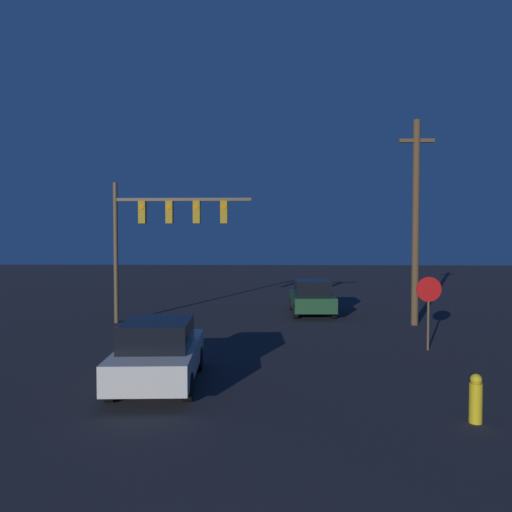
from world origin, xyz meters
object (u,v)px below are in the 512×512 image
(car_far, at_px, (312,297))
(fire_hydrant, at_px, (476,399))
(traffic_signal_mast, at_px, (160,224))
(car_near, at_px, (159,352))
(stop_sign, at_px, (429,299))
(utility_pole, at_px, (416,220))

(car_far, height_order, fire_hydrant, car_far)
(traffic_signal_mast, bearing_deg, car_near, -77.81)
(car_near, distance_m, traffic_signal_mast, 9.22)
(car_far, relative_size, stop_sign, 1.82)
(traffic_signal_mast, height_order, fire_hydrant, traffic_signal_mast)
(car_near, height_order, traffic_signal_mast, traffic_signal_mast)
(car_far, xyz_separation_m, traffic_signal_mast, (-6.30, -2.45, 3.23))
(car_near, relative_size, car_far, 1.01)
(traffic_signal_mast, xyz_separation_m, fire_hydrant, (8.30, -10.65, -3.55))
(traffic_signal_mast, relative_size, stop_sign, 2.51)
(stop_sign, distance_m, utility_pole, 5.22)
(car_near, distance_m, fire_hydrant, 6.85)
(car_near, relative_size, fire_hydrant, 4.47)
(car_far, xyz_separation_m, fire_hydrant, (2.00, -13.10, -0.32))
(stop_sign, bearing_deg, fire_hydrant, -99.42)
(car_far, bearing_deg, stop_sign, -68.00)
(utility_pole, bearing_deg, traffic_signal_mast, 179.17)
(car_near, height_order, utility_pole, utility_pole)
(fire_hydrant, bearing_deg, stop_sign, 80.58)
(car_near, distance_m, car_far, 11.78)
(car_far, bearing_deg, utility_pole, -34.98)
(traffic_signal_mast, bearing_deg, stop_sign, -26.33)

